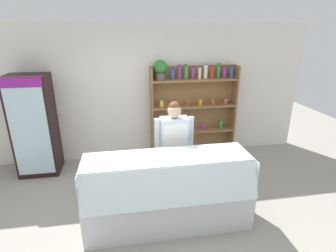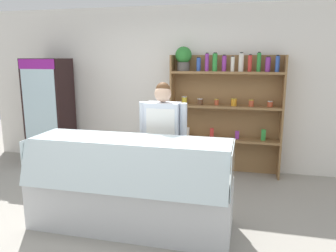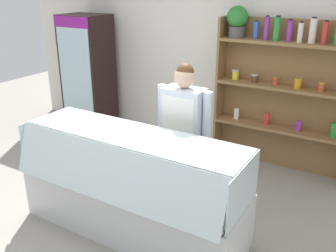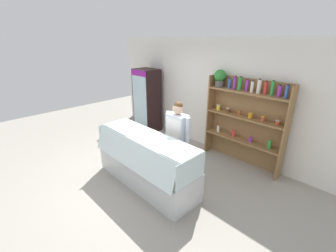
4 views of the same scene
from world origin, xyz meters
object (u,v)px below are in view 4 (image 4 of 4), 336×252
Objects in this scene: shelving_unit at (243,114)px; shop_clerk at (177,134)px; drinks_fridge at (147,101)px; deli_display_case at (146,169)px.

shop_clerk is (-0.60, -1.41, -0.24)m from shelving_unit.
drinks_fridge is at bearing -175.34° from shelving_unit.
shelving_unit reaches higher than drinks_fridge.
shelving_unit is at bearing 67.04° from shop_clerk.
shelving_unit is 1.29× the size of shop_clerk.
drinks_fridge reaches higher than shop_clerk.
drinks_fridge reaches higher than deli_display_case.
shelving_unit is 1.55m from shop_clerk.
shelving_unit reaches higher than shop_clerk.
shelving_unit is at bearing 68.46° from deli_display_case.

